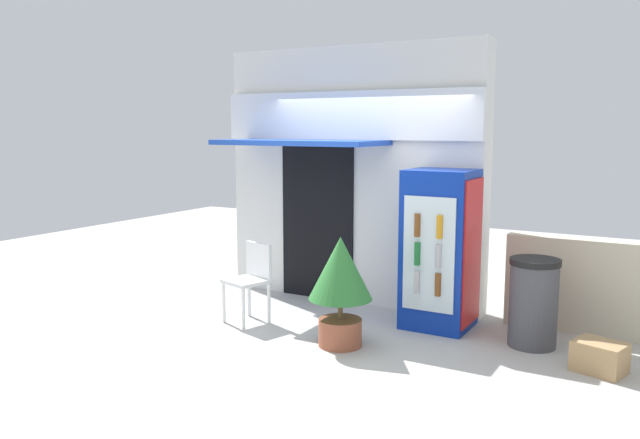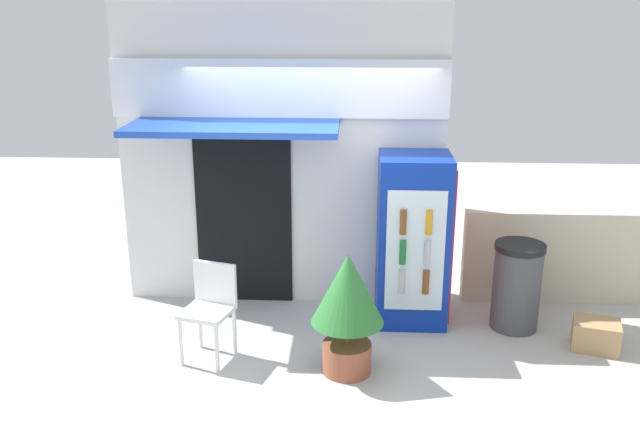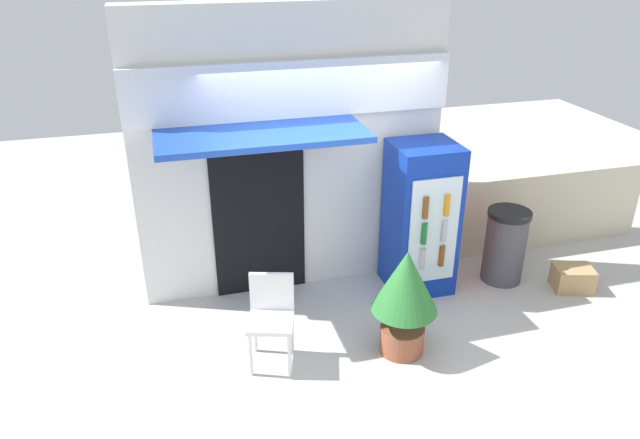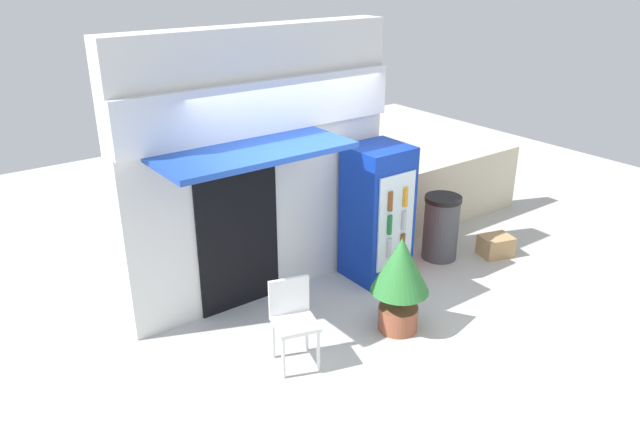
{
  "view_description": "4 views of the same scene",
  "coord_description": "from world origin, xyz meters",
  "px_view_note": "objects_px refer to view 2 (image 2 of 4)",
  "views": [
    {
      "loc": [
        3.28,
        -5.63,
        2.16
      ],
      "look_at": [
        -0.26,
        0.52,
        1.13
      ],
      "focal_mm": 36.06,
      "sensor_mm": 36.0,
      "label": 1
    },
    {
      "loc": [
        0.43,
        -5.62,
        3.15
      ],
      "look_at": [
        0.13,
        0.28,
        1.25
      ],
      "focal_mm": 38.86,
      "sensor_mm": 36.0,
      "label": 2
    },
    {
      "loc": [
        -1.63,
        -4.54,
        3.68
      ],
      "look_at": [
        -0.3,
        0.29,
        1.28
      ],
      "focal_mm": 33.38,
      "sensor_mm": 36.0,
      "label": 3
    },
    {
      "loc": [
        -3.72,
        -4.31,
        3.79
      ],
      "look_at": [
        -0.13,
        0.52,
        1.2
      ],
      "focal_mm": 34.59,
      "sensor_mm": 36.0,
      "label": 4
    }
  ],
  "objects_px": {
    "plastic_chair": "(210,303)",
    "trash_bin": "(517,286)",
    "cardboard_box": "(596,335)",
    "drink_cooler": "(413,240)",
    "potted_plant_near_shop": "(348,301)"
  },
  "relations": [
    {
      "from": "drink_cooler",
      "to": "cardboard_box",
      "type": "relative_size",
      "value": 4.08
    },
    {
      "from": "drink_cooler",
      "to": "trash_bin",
      "type": "distance_m",
      "value": 1.11
    },
    {
      "from": "plastic_chair",
      "to": "trash_bin",
      "type": "distance_m",
      "value": 2.98
    },
    {
      "from": "drink_cooler",
      "to": "plastic_chair",
      "type": "bearing_deg",
      "value": -155.11
    },
    {
      "from": "drink_cooler",
      "to": "trash_bin",
      "type": "xyz_separation_m",
      "value": [
        1.02,
        -0.14,
        -0.41
      ]
    },
    {
      "from": "trash_bin",
      "to": "cardboard_box",
      "type": "height_order",
      "value": "trash_bin"
    },
    {
      "from": "drink_cooler",
      "to": "trash_bin",
      "type": "height_order",
      "value": "drink_cooler"
    },
    {
      "from": "drink_cooler",
      "to": "potted_plant_near_shop",
      "type": "distance_m",
      "value": 1.27
    },
    {
      "from": "drink_cooler",
      "to": "potted_plant_near_shop",
      "type": "height_order",
      "value": "drink_cooler"
    },
    {
      "from": "plastic_chair",
      "to": "cardboard_box",
      "type": "bearing_deg",
      "value": 5.01
    },
    {
      "from": "trash_bin",
      "to": "drink_cooler",
      "type": "bearing_deg",
      "value": 171.99
    },
    {
      "from": "trash_bin",
      "to": "cardboard_box",
      "type": "bearing_deg",
      "value": -31.71
    },
    {
      "from": "plastic_chair",
      "to": "cardboard_box",
      "type": "relative_size",
      "value": 2.09
    },
    {
      "from": "plastic_chair",
      "to": "potted_plant_near_shop",
      "type": "xyz_separation_m",
      "value": [
        1.24,
        -0.22,
        0.15
      ]
    },
    {
      "from": "drink_cooler",
      "to": "potted_plant_near_shop",
      "type": "bearing_deg",
      "value": -120.3
    }
  ]
}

